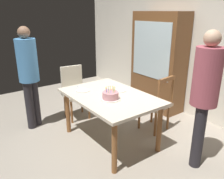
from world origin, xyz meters
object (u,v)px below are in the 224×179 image
birthday_cake (110,96)px  china_cabinet (158,62)px  plate_near_celebrant (83,90)px  person_celebrant (29,72)px  chair_upholstered (74,89)px  person_guest (205,93)px  plate_far_side (119,90)px  chair_spindle_back (156,104)px  dining_table (110,101)px

birthday_cake → china_cabinet: china_cabinet is taller
plate_near_celebrant → person_celebrant: person_celebrant is taller
birthday_cake → chair_upholstered: bearing=176.2°
chair_upholstered → china_cabinet: china_cabinet is taller
person_guest → china_cabinet: bearing=149.5°
person_celebrant → person_guest: size_ratio=0.98×
birthday_cake → plate_far_side: 0.38m
plate_far_side → chair_spindle_back: bearing=68.5°
dining_table → plate_near_celebrant: size_ratio=6.63×
plate_near_celebrant → dining_table: bearing=28.9°
dining_table → plate_near_celebrant: plate_near_celebrant is taller
birthday_cake → china_cabinet: bearing=111.9°
dining_table → plate_far_side: (-0.07, 0.22, 0.10)m
chair_spindle_back → person_celebrant: bearing=-129.9°
plate_far_side → person_guest: (1.18, 0.37, 0.22)m
dining_table → person_guest: size_ratio=0.85×
dining_table → chair_upholstered: 1.12m
plate_near_celebrant → person_guest: bearing=28.4°
birthday_cake → person_celebrant: person_celebrant is taller
plate_far_side → person_guest: size_ratio=0.13×
chair_upholstered → person_guest: (2.22, 0.60, 0.45)m
chair_spindle_back → chair_upholstered: 1.52m
person_guest → plate_near_celebrant: bearing=-151.6°
birthday_cake → person_celebrant: 1.48m
plate_near_celebrant → china_cabinet: size_ratio=0.12×
plate_near_celebrant → plate_far_side: same height
person_celebrant → china_cabinet: china_cabinet is taller
dining_table → person_celebrant: person_celebrant is taller
birthday_cake → plate_far_side: birthday_cake is taller
dining_table → person_guest: bearing=28.2°
dining_table → chair_spindle_back: bearing=78.9°
dining_table → china_cabinet: (-0.53, 1.56, 0.29)m
plate_near_celebrant → chair_spindle_back: 1.21m
dining_table → chair_spindle_back: (0.16, 0.81, -0.20)m
birthday_cake → chair_spindle_back: bearing=88.4°
birthday_cake → person_celebrant: bearing=-152.2°
person_celebrant → dining_table: bearing=33.6°
dining_table → birthday_cake: bearing=-33.5°
birthday_cake → china_cabinet: size_ratio=0.15×
plate_far_side → china_cabinet: china_cabinet is taller
dining_table → chair_spindle_back: 0.85m
chair_upholstered → person_celebrant: (-0.05, -0.77, 0.43)m
china_cabinet → dining_table: bearing=-71.3°
birthday_cake → plate_far_side: size_ratio=1.27×
chair_upholstered → person_celebrant: 0.89m
chair_spindle_back → birthday_cake: bearing=-91.6°
dining_table → plate_far_side: size_ratio=6.63×
plate_far_side → china_cabinet: size_ratio=0.12×
chair_upholstered → birthday_cake: bearing=-3.8°
plate_near_celebrant → person_guest: (1.51, 0.81, 0.22)m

